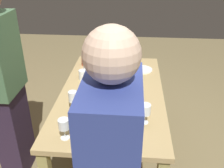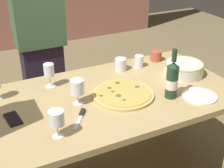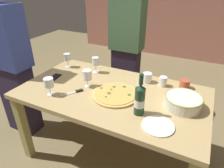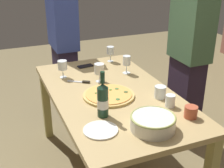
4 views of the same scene
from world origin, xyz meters
name	(u,v)px [view 1 (image 1 of 4)]	position (x,y,z in m)	size (l,w,h in m)	color
ground_plane	(112,155)	(0.00, 0.00, 0.00)	(8.00, 8.00, 0.00)	olive
dining_table	(112,100)	(0.00, 0.00, 0.66)	(1.60, 0.90, 0.75)	tan
pizza	(118,87)	(0.05, -0.05, 0.76)	(0.39, 0.39, 0.03)	tan
serving_bowl	(114,61)	(0.58, 0.03, 0.80)	(0.28, 0.28, 0.09)	silver
wine_bottle	(135,65)	(0.31, -0.19, 0.87)	(0.07, 0.07, 0.32)	#1A3926
wine_glass_near_pizza	(145,110)	(-0.44, -0.27, 0.86)	(0.08, 0.08, 0.15)	white
wine_glass_by_bottle	(111,94)	(-0.24, -0.02, 0.86)	(0.08, 0.08, 0.16)	white
wine_glass_far_left	(73,98)	(-0.32, 0.27, 0.86)	(0.07, 0.07, 0.16)	white
wine_glass_far_right	(64,125)	(-0.66, 0.26, 0.86)	(0.07, 0.07, 0.15)	white
cup_amber	(83,75)	(0.22, 0.30, 0.80)	(0.09, 0.09, 0.09)	white
cup_ceramic	(86,62)	(0.55, 0.33, 0.79)	(0.09, 0.09, 0.08)	#B55035
cup_spare	(87,68)	(0.37, 0.29, 0.79)	(0.07, 0.07, 0.09)	white
side_plate	(142,69)	(0.48, -0.27, 0.76)	(0.22, 0.22, 0.01)	white
cell_phone	(107,135)	(-0.62, -0.02, 0.76)	(0.07, 0.14, 0.01)	black
pizza_knife	(129,108)	(-0.27, -0.16, 0.76)	(0.13, 0.17, 0.02)	silver
person_guest_left	(4,88)	(-0.23, 0.86, 0.87)	(0.38, 0.24, 1.70)	#291D31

